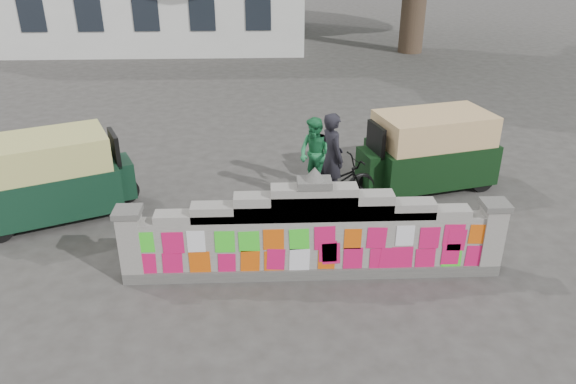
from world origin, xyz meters
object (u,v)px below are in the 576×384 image
Objects in this scene: rickshaw_left at (50,176)px; pedestrian at (315,154)px; cyclist_rider at (332,168)px; cyclist_bike at (331,185)px; rickshaw_right at (428,150)px.

pedestrian is at bearing -12.39° from rickshaw_left.
cyclist_rider is 0.58× the size of rickshaw_left.
pedestrian is at bearing -7.44° from cyclist_rider.
cyclist_bike is 0.38m from cyclist_rider.
pedestrian is at bearing -7.44° from cyclist_bike.
pedestrian is (-0.25, 1.03, 0.28)m from cyclist_bike.
rickshaw_left is (-5.67, -0.07, 0.35)m from cyclist_bike.
cyclist_rider is 1.07m from pedestrian.
cyclist_bike is 5.68m from rickshaw_left.
pedestrian is at bearing -13.65° from rickshaw_right.
rickshaw_left is (-5.67, -0.07, -0.04)m from cyclist_rider.
cyclist_rider reaches higher than pedestrian.
cyclist_rider is at bearing -30.66° from pedestrian.
cyclist_rider is 0.58× the size of rickshaw_right.
rickshaw_right is (2.29, 1.06, -0.04)m from cyclist_rider.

